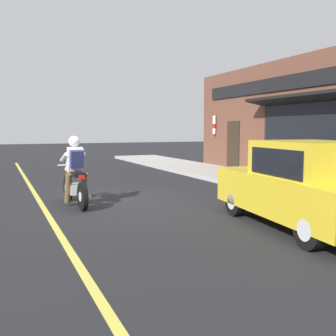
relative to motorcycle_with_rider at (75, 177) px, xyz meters
name	(u,v)px	position (x,y,z in m)	size (l,w,h in m)	color
ground_plane	(120,202)	(1.08, -0.05, -0.68)	(80.00, 80.00, 0.00)	black
sidewalk_curb	(232,176)	(6.24, 2.95, -0.61)	(2.60, 22.00, 0.14)	#ADAAA3
lane_stripe	(32,189)	(-0.72, 2.95, -0.67)	(0.12, 19.80, 0.01)	#D1C64C
storefront_building	(291,119)	(7.77, 1.66, 1.43)	(1.25, 11.61, 4.20)	brown
motorcycle_with_rider	(75,177)	(0.00, 0.00, 0.00)	(0.57, 2.02, 1.62)	black
car_hatchback	(304,186)	(3.37, -3.78, 0.09)	(2.06, 3.94, 1.57)	black
trash_bin	(309,168)	(6.78, -0.29, -0.04)	(0.56, 0.56, 0.98)	#514C47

